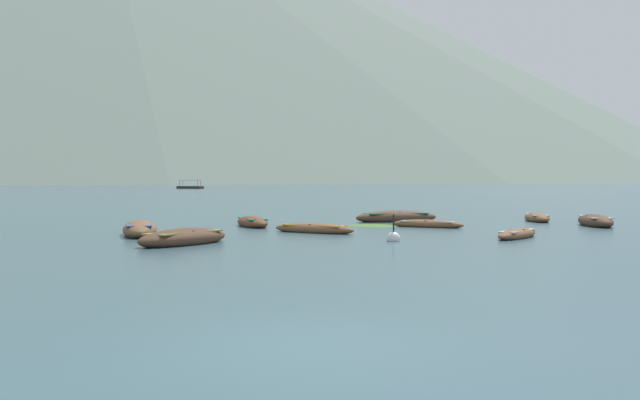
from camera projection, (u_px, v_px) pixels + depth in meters
ground_plane at (368, 182)px, 1505.70m from camera, size 6000.00×6000.00×0.00m
mountain_1 at (97, 22)px, 1392.57m from camera, size 2176.21×2176.21×609.65m
mountain_2 at (389, 87)px, 1761.55m from camera, size 1817.56×1817.56×459.14m
mountain_3 at (627, 103)px, 1376.05m from camera, size 1023.71×1023.71×297.59m
rowboat_0 at (140, 229)px, 28.74m from camera, size 2.55×4.69×0.73m
rowboat_1 at (517, 234)px, 27.29m from camera, size 2.43×3.33×0.45m
rowboat_3 at (314, 229)px, 30.08m from camera, size 3.81×2.71×0.50m
rowboat_5 at (595, 221)px, 34.61m from camera, size 1.39×4.11×0.71m
rowboat_7 at (428, 224)px, 33.59m from camera, size 3.49×2.29×0.45m
rowboat_8 at (397, 217)px, 38.20m from camera, size 4.74×3.02×0.73m
rowboat_9 at (252, 222)px, 34.14m from camera, size 2.47×3.70×0.62m
rowboat_11 at (537, 218)px, 38.55m from camera, size 1.15×3.52×0.58m
rowboat_13 at (184, 238)px, 24.55m from camera, size 3.10×4.17×0.68m
ferry_0 at (190, 187)px, 194.85m from camera, size 7.43×4.04×2.54m
mooring_buoy at (394, 238)px, 25.80m from camera, size 0.48×0.48×1.10m
weed_patch_1 at (372, 226)px, 34.39m from camera, size 3.41×3.42×0.14m
weed_patch_2 at (299, 226)px, 34.83m from camera, size 2.29×2.32×0.14m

